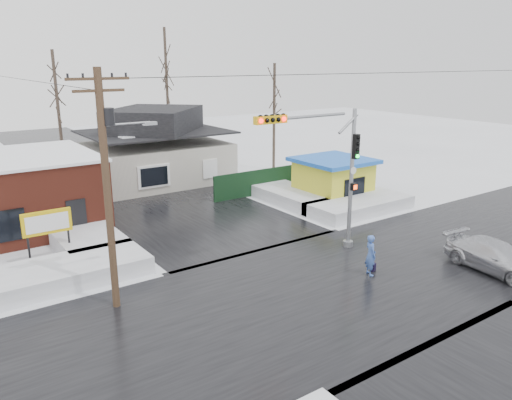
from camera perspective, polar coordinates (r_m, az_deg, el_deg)
ground at (r=21.56m, az=8.53°, el=-9.79°), size 120.00×120.00×0.00m
road_ns at (r=21.55m, az=8.53°, el=-9.77°), size 10.00×120.00×0.02m
road_ew at (r=21.55m, az=8.53°, el=-9.77°), size 120.00×10.00×0.02m
snowbank_nw at (r=23.20m, az=-21.00°, el=-7.74°), size 7.00×3.00×0.80m
snowbank_ne at (r=32.06m, az=11.73°, el=-0.61°), size 7.00×3.00×0.80m
snowbank_nside_w at (r=28.20m, az=-19.64°, el=-3.47°), size 3.00×8.00×0.80m
snowbank_nside_e at (r=34.29m, az=3.37°, el=0.77°), size 3.00×8.00×0.80m
traffic_signal at (r=23.78m, az=8.36°, el=4.19°), size 6.05×0.68×7.00m
utility_pole at (r=18.81m, az=-16.55°, el=2.45°), size 3.15×0.44×9.00m
marquee_sign at (r=24.99m, az=-22.78°, el=-2.54°), size 2.20×0.21×2.55m
house at (r=39.75m, az=-11.38°, el=5.83°), size 10.40×8.40×5.76m
kiosk at (r=34.17m, az=8.78°, el=2.39°), size 4.60×4.60×2.88m
fence at (r=35.43m, az=0.75°, el=2.11°), size 8.00×0.12×1.80m
tree_far_left at (r=41.12m, az=-22.00°, el=12.83°), size 3.00×3.00×10.00m
tree_far_mid at (r=46.32m, az=-10.30°, el=15.85°), size 3.00×3.00×12.00m
tree_far_right at (r=42.58m, az=2.12°, el=12.90°), size 3.00×3.00×9.00m
pedestrian at (r=22.64m, az=12.97°, el=-6.19°), size 0.66×0.79×1.85m
car at (r=24.99m, az=25.68°, el=-5.91°), size 2.27×4.82×1.36m
shopping_bag at (r=23.34m, az=13.30°, el=-7.54°), size 0.30×0.21×0.35m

